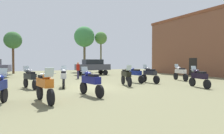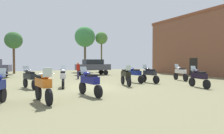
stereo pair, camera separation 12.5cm
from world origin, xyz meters
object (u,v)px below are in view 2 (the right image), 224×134
(motorcycle_2, at_px, (150,74))
(tree_1, at_px, (14,41))
(motorcycle_3, at_px, (43,85))
(motorcycle_6, at_px, (199,77))
(motorcycle_10, at_px, (134,74))
(car_2, at_px, (93,66))
(person_2, at_px, (78,69))
(motorcycle_7, at_px, (180,72))
(tree_5, at_px, (85,37))
(motorcycle_5, at_px, (90,82))
(motorcycle_8, at_px, (126,75))
(tree_6, at_px, (101,39))
(motorcycle_4, at_px, (29,77))
(brick_building, at_px, (213,45))
(motorcycle_1, at_px, (63,77))

(motorcycle_2, relative_size, tree_1, 0.36)
(motorcycle_3, relative_size, motorcycle_6, 1.06)
(motorcycle_10, bearing_deg, car_2, 81.49)
(motorcycle_2, relative_size, person_2, 1.27)
(motorcycle_7, xyz_separation_m, car_2, (-4.48, 10.45, 0.43))
(tree_5, bearing_deg, motorcycle_5, -108.54)
(motorcycle_2, distance_m, motorcycle_7, 3.77)
(motorcycle_3, height_order, tree_1, tree_1)
(motorcycle_8, bearing_deg, tree_6, -95.69)
(tree_6, bearing_deg, motorcycle_8, -109.03)
(motorcycle_7, distance_m, car_2, 11.38)
(motorcycle_4, distance_m, motorcycle_6, 11.14)
(tree_5, bearing_deg, motorcycle_6, -90.34)
(brick_building, distance_m, motorcycle_8, 16.38)
(brick_building, relative_size, motorcycle_4, 8.09)
(motorcycle_1, bearing_deg, tree_5, 81.51)
(motorcycle_4, bearing_deg, motorcycle_3, -103.03)
(motorcycle_10, bearing_deg, person_2, 110.58)
(motorcycle_5, xyz_separation_m, motorcycle_6, (7.59, -0.37, -0.02))
(motorcycle_6, height_order, car_2, car_2)
(motorcycle_5, bearing_deg, motorcycle_1, 87.24)
(motorcycle_10, bearing_deg, tree_6, 67.40)
(motorcycle_2, distance_m, tree_5, 20.31)
(motorcycle_1, distance_m, motorcycle_3, 4.96)
(motorcycle_1, bearing_deg, motorcycle_10, 17.12)
(motorcycle_1, height_order, tree_1, tree_1)
(motorcycle_6, bearing_deg, tree_5, 102.87)
(motorcycle_2, bearing_deg, tree_1, 114.81)
(motorcycle_5, distance_m, person_2, 10.25)
(motorcycle_2, relative_size, tree_5, 0.28)
(motorcycle_5, height_order, tree_6, tree_6)
(motorcycle_8, bearing_deg, tree_5, -87.48)
(motorcycle_6, height_order, motorcycle_10, motorcycle_10)
(motorcycle_1, xyz_separation_m, motorcycle_5, (0.44, -3.91, 0.01))
(motorcycle_3, bearing_deg, brick_building, -169.14)
(motorcycle_1, distance_m, motorcycle_5, 3.93)
(motorcycle_6, bearing_deg, car_2, 110.38)
(motorcycle_10, bearing_deg, motorcycle_7, -11.47)
(motorcycle_6, distance_m, tree_1, 25.04)
(brick_building, xyz_separation_m, motorcycle_8, (-15.51, -4.20, -3.15))
(brick_building, height_order, motorcycle_4, brick_building)
(motorcycle_5, relative_size, motorcycle_8, 1.04)
(brick_building, distance_m, motorcycle_3, 23.26)
(tree_1, bearing_deg, motorcycle_7, -53.07)
(motorcycle_8, bearing_deg, motorcycle_4, 0.72)
(car_2, height_order, tree_5, tree_5)
(car_2, bearing_deg, person_2, 141.56)
(motorcycle_4, distance_m, tree_1, 17.97)
(motorcycle_1, bearing_deg, tree_1, 113.79)
(motorcycle_4, bearing_deg, motorcycle_6, -40.14)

